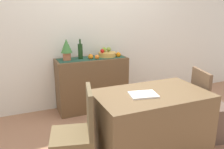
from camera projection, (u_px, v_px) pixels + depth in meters
The scene contains 16 objects.
ground_plane at pixel (127, 132), 3.19m from camera, with size 6.40×6.40×0.02m, color #A27354.
room_wall_rear at pixel (96, 24), 3.85m from camera, with size 6.40×0.06×2.70m, color silver.
sideboard_console at pixel (92, 84), 3.81m from camera, with size 1.11×0.42×0.85m, color brown.
table_runner at pixel (91, 58), 3.70m from camera, with size 1.05×0.32×0.01m, color #254D3B.
fruit_bowl at pixel (107, 54), 3.79m from camera, with size 0.28×0.28×0.07m, color gold.
apple_center at pixel (104, 50), 3.80m from camera, with size 0.07×0.07×0.07m, color #85B037.
apple_upper at pixel (102, 51), 3.72m from camera, with size 0.06×0.06×0.06m, color red.
apple_rear at pixel (109, 49), 3.84m from camera, with size 0.07×0.07×0.07m, color #83A040.
wine_bottle at pixel (80, 51), 3.60m from camera, with size 0.07×0.07×0.31m.
potted_plant at pixel (66, 48), 3.50m from camera, with size 0.17×0.17×0.32m.
orange_loose_near_bowl at pixel (118, 55), 3.78m from camera, with size 0.08×0.08×0.08m, color orange.
orange_loose_far at pixel (91, 57), 3.62m from camera, with size 0.08×0.08×0.08m, color orange.
orange_loose_mid at pixel (97, 57), 3.61m from camera, with size 0.07×0.07×0.07m, color orange.
dining_table at pixel (150, 124), 2.62m from camera, with size 1.21×0.73×0.74m, color brown.
open_book at pixel (143, 95), 2.44m from camera, with size 0.28×0.21×0.02m, color white.
chair_by_corner at pixel (209, 118), 2.98m from camera, with size 0.48×0.48×0.90m.
Camera 1 is at (-1.30, -2.54, 1.63)m, focal length 37.88 mm.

